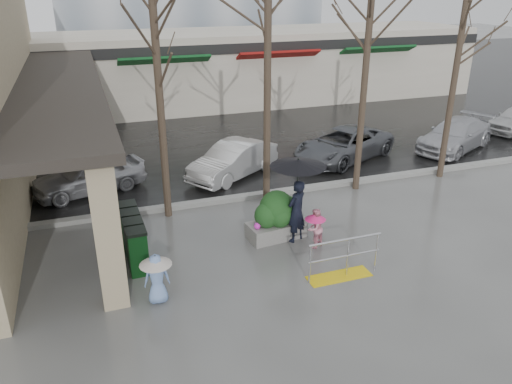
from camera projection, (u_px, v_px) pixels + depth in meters
ground at (271, 262)px, 12.77m from camera, size 120.00×120.00×0.00m
street_asphalt at (148, 93)px, 31.87m from camera, size 120.00×36.00×0.01m
curb at (228, 199)px, 16.21m from camera, size 120.00×0.30×0.15m
canopy_slab at (55, 77)px, 16.83m from camera, size 2.80×18.00×0.25m
pillar_front at (108, 233)px, 10.46m from camera, size 0.55×0.55×3.50m
pillar_back at (93, 144)px, 16.10m from camera, size 0.55×0.55×3.50m
storefront_row at (191, 69)px, 28.19m from camera, size 34.00×6.74×4.00m
handrail at (342, 263)px, 12.00m from camera, size 1.90×0.50×1.03m
tree_west at (156, 44)px, 13.29m from camera, size 3.20×3.20×6.80m
tree_midwest at (268, 34)px, 14.21m from camera, size 3.20×3.20×7.00m
tree_mideast at (368, 43)px, 15.36m from camera, size 3.20×3.20×6.50m
tree_east at (463, 22)px, 16.22m from camera, size 3.20×3.20×7.20m
woman at (297, 190)px, 13.24m from camera, size 1.49×1.49×2.40m
child_pink at (315, 226)px, 13.25m from camera, size 0.67×0.61×1.11m
child_blue at (157, 274)px, 10.92m from camera, size 0.72×0.72×1.18m
planter at (276, 215)px, 13.75m from camera, size 1.67×0.99×1.39m
news_boxes at (133, 237)px, 12.75m from camera, size 0.53×2.13×1.19m
car_a at (89, 174)px, 16.73m from camera, size 3.97×2.51×1.26m
car_b at (233, 160)px, 18.07m from camera, size 3.92×3.23×1.26m
car_c at (344, 144)px, 19.81m from camera, size 4.99×3.77×1.26m
car_d at (455, 135)px, 21.02m from camera, size 4.68×3.46×1.26m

